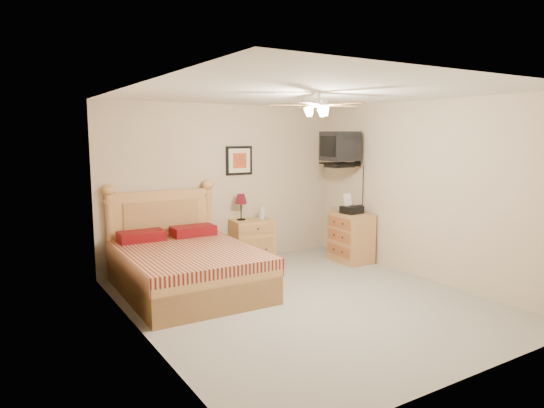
{
  "coord_description": "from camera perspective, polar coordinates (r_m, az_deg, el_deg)",
  "views": [
    {
      "loc": [
        -3.37,
        -4.63,
        2.02
      ],
      "look_at": [
        0.06,
        0.9,
        1.09
      ],
      "focal_mm": 32.0,
      "sensor_mm": 36.0,
      "label": 1
    }
  ],
  "objects": [
    {
      "name": "floor",
      "position": [
        6.07,
        4.05,
        -11.36
      ],
      "size": [
        4.5,
        4.5,
        0.0
      ],
      "primitive_type": "plane",
      "color": "gray",
      "rests_on": "ground"
    },
    {
      "name": "wall_tv",
      "position": [
        7.87,
        8.84,
        6.46
      ],
      "size": [
        0.56,
        0.46,
        0.58
      ],
      "primitive_type": null,
      "color": "black",
      "rests_on": "wall_right"
    },
    {
      "name": "wall_right",
      "position": [
        7.13,
        17.3,
        1.52
      ],
      "size": [
        0.04,
        4.5,
        2.5
      ],
      "primitive_type": "cube",
      "color": "#C1AD8E",
      "rests_on": "ground"
    },
    {
      "name": "lotion_bottle",
      "position": [
        7.77,
        -1.2,
        -0.91
      ],
      "size": [
        0.1,
        0.1,
        0.24
      ],
      "primitive_type": "imported",
      "rotation": [
        0.0,
        0.0,
        -0.08
      ],
      "color": "silver",
      "rests_on": "nightstand"
    },
    {
      "name": "wall_left",
      "position": [
        4.89,
        -15.17,
        -1.24
      ],
      "size": [
        0.04,
        4.5,
        2.5
      ],
      "primitive_type": "cube",
      "color": "#C1AD8E",
      "rests_on": "ground"
    },
    {
      "name": "ceiling_fan",
      "position": [
        5.58,
        5.52,
        11.55
      ],
      "size": [
        1.14,
        1.14,
        0.28
      ],
      "primitive_type": null,
      "color": "white",
      "rests_on": "ceiling"
    },
    {
      "name": "wall_front",
      "position": [
        4.2,
        22.55,
        -3.09
      ],
      "size": [
        4.0,
        0.04,
        2.5
      ],
      "primitive_type": "cube",
      "color": "#C1AD8E",
      "rests_on": "ground"
    },
    {
      "name": "magazine_upper",
      "position": [
        8.02,
        7.57,
        -0.55
      ],
      "size": [
        0.25,
        0.28,
        0.02
      ],
      "primitive_type": "imported",
      "rotation": [
        0.0,
        0.0,
        0.41
      ],
      "color": "gray",
      "rests_on": "magazine_lower"
    },
    {
      "name": "magazine_lower",
      "position": [
        8.0,
        7.66,
        -0.73
      ],
      "size": [
        0.22,
        0.28,
        0.02
      ],
      "primitive_type": "imported",
      "rotation": [
        0.0,
        0.0,
        -0.16
      ],
      "color": "#ACA48D",
      "rests_on": "dresser"
    },
    {
      "name": "dresser",
      "position": [
        7.9,
        9.25,
        -3.88
      ],
      "size": [
        0.5,
        0.7,
        0.79
      ],
      "primitive_type": "cube",
      "rotation": [
        0.0,
        0.0,
        -0.06
      ],
      "color": "#AA704B",
      "rests_on": "ground"
    },
    {
      "name": "fax_machine",
      "position": [
        7.76,
        9.38,
        0.02
      ],
      "size": [
        0.31,
        0.33,
        0.31
      ],
      "primitive_type": null,
      "rotation": [
        0.0,
        0.0,
        0.1
      ],
      "color": "black",
      "rests_on": "dresser"
    },
    {
      "name": "nightstand",
      "position": [
        7.8,
        -2.42,
        -4.34
      ],
      "size": [
        0.68,
        0.54,
        0.69
      ],
      "primitive_type": "cube",
      "rotation": [
        0.0,
        0.0,
        -0.1
      ],
      "color": "#A6773B",
      "rests_on": "ground"
    },
    {
      "name": "bed",
      "position": [
        6.33,
        -9.91,
        -4.25
      ],
      "size": [
        1.64,
        2.13,
        1.36
      ],
      "primitive_type": null,
      "rotation": [
        0.0,
        0.0,
        -0.02
      ],
      "color": "#B87D49",
      "rests_on": "ground"
    },
    {
      "name": "table_lamp",
      "position": [
        7.68,
        -3.67,
        -0.35
      ],
      "size": [
        0.23,
        0.23,
        0.42
      ],
      "primitive_type": null,
      "rotation": [
        0.0,
        0.0,
        0.04
      ],
      "color": "maroon",
      "rests_on": "nightstand"
    },
    {
      "name": "wall_back",
      "position": [
        7.7,
        -5.71,
        2.31
      ],
      "size": [
        4.0,
        0.04,
        2.5
      ],
      "primitive_type": "cube",
      "color": "#C1AD8E",
      "rests_on": "ground"
    },
    {
      "name": "framed_picture",
      "position": [
        7.78,
        -3.89,
        5.12
      ],
      "size": [
        0.46,
        0.04,
        0.46
      ],
      "primitive_type": "cube",
      "color": "black",
      "rests_on": "wall_back"
    },
    {
      "name": "ceiling",
      "position": [
        5.75,
        4.3,
        12.86
      ],
      "size": [
        4.0,
        4.5,
        0.04
      ],
      "primitive_type": "cube",
      "color": "white",
      "rests_on": "ground"
    }
  ]
}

